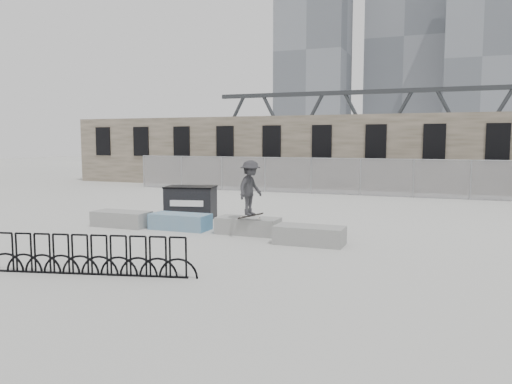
# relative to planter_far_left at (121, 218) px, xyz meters

# --- Properties ---
(ground) EXTENTS (120.00, 120.00, 0.00)m
(ground) POSITION_rel_planter_far_left_xyz_m (3.42, 0.29, -0.29)
(ground) COLOR beige
(ground) RESTS_ON ground
(stone_wall) EXTENTS (36.00, 2.58, 4.50)m
(stone_wall) POSITION_rel_planter_far_left_xyz_m (3.42, 16.53, 1.97)
(stone_wall) COLOR #64594A
(stone_wall) RESTS_ON ground
(chainlink_fence) EXTENTS (22.06, 0.06, 2.02)m
(chainlink_fence) POSITION_rel_planter_far_left_xyz_m (3.42, 12.79, 0.75)
(chainlink_fence) COLOR gray
(chainlink_fence) RESTS_ON ground
(planter_far_left) EXTENTS (2.00, 0.90, 0.53)m
(planter_far_left) POSITION_rel_planter_far_left_xyz_m (0.00, 0.00, 0.00)
(planter_far_left) COLOR gray
(planter_far_left) RESTS_ON ground
(planter_center_left) EXTENTS (2.00, 0.90, 0.53)m
(planter_center_left) POSITION_rel_planter_far_left_xyz_m (2.20, 0.23, 0.00)
(planter_center_left) COLOR teal
(planter_center_left) RESTS_ON ground
(planter_center_right) EXTENTS (2.00, 0.90, 0.53)m
(planter_center_right) POSITION_rel_planter_far_left_xyz_m (4.65, 0.28, 0.00)
(planter_center_right) COLOR gray
(planter_center_right) RESTS_ON ground
(planter_offset) EXTENTS (2.00, 0.90, 0.53)m
(planter_offset) POSITION_rel_planter_far_left_xyz_m (6.90, -0.56, 0.00)
(planter_offset) COLOR gray
(planter_offset) RESTS_ON ground
(dumpster) EXTENTS (2.08, 1.52, 1.24)m
(dumpster) POSITION_rel_planter_far_left_xyz_m (1.37, 2.51, 0.34)
(dumpster) COLOR black
(dumpster) RESTS_ON ground
(bike_rack) EXTENTS (4.81, 1.21, 0.90)m
(bike_rack) POSITION_rel_planter_far_left_xyz_m (3.17, -5.51, 0.15)
(bike_rack) COLOR black
(bike_rack) RESTS_ON ground
(skyline_towers) EXTENTS (58.00, 28.00, 48.00)m
(skyline_towers) POSITION_rel_planter_far_left_xyz_m (2.42, 94.10, 20.51)
(skyline_towers) COLOR slate
(skyline_towers) RESTS_ON ground
(truss_bridge) EXTENTS (70.00, 3.00, 9.80)m
(truss_bridge) POSITION_rel_planter_far_left_xyz_m (13.42, 55.29, 3.84)
(truss_bridge) COLOR #2D3033
(truss_bridge) RESTS_ON ground
(skateboarder) EXTENTS (0.83, 1.19, 1.82)m
(skateboarder) POSITION_rel_planter_far_left_xyz_m (4.91, -0.17, 1.25)
(skateboarder) COLOR #2B2B2E
(skateboarder) RESTS_ON ground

